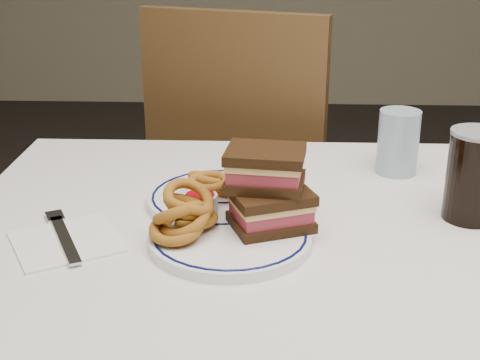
{
  "coord_description": "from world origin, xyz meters",
  "views": [
    {
      "loc": [
        -0.14,
        -0.91,
        1.2
      ],
      "look_at": [
        -0.18,
        -0.02,
        0.84
      ],
      "focal_mm": 50.0,
      "sensor_mm": 36.0,
      "label": 1
    }
  ],
  "objects_px": {
    "main_plate": "(230,237)",
    "reuben_sandwich": "(268,188)",
    "far_plate": "(221,199)",
    "chair_far": "(249,177)",
    "beer_mug": "(476,174)"
  },
  "relations": [
    {
      "from": "reuben_sandwich",
      "to": "far_plate",
      "type": "distance_m",
      "value": 0.15
    },
    {
      "from": "reuben_sandwich",
      "to": "far_plate",
      "type": "bearing_deg",
      "value": 125.29
    },
    {
      "from": "main_plate",
      "to": "far_plate",
      "type": "relative_size",
      "value": 0.98
    },
    {
      "from": "main_plate",
      "to": "beer_mug",
      "type": "bearing_deg",
      "value": 15.34
    },
    {
      "from": "beer_mug",
      "to": "far_plate",
      "type": "height_order",
      "value": "beer_mug"
    },
    {
      "from": "chair_far",
      "to": "beer_mug",
      "type": "height_order",
      "value": "chair_far"
    },
    {
      "from": "chair_far",
      "to": "main_plate",
      "type": "relative_size",
      "value": 4.17
    },
    {
      "from": "main_plate",
      "to": "far_plate",
      "type": "distance_m",
      "value": 0.14
    },
    {
      "from": "chair_far",
      "to": "main_plate",
      "type": "xyz_separation_m",
      "value": [
        -0.01,
        -0.8,
        0.22
      ]
    },
    {
      "from": "main_plate",
      "to": "far_plate",
      "type": "xyz_separation_m",
      "value": [
        -0.02,
        0.14,
        0.0
      ]
    },
    {
      "from": "reuben_sandwich",
      "to": "beer_mug",
      "type": "relative_size",
      "value": 0.97
    },
    {
      "from": "main_plate",
      "to": "reuben_sandwich",
      "type": "xyz_separation_m",
      "value": [
        0.05,
        0.03,
        0.06
      ]
    },
    {
      "from": "far_plate",
      "to": "reuben_sandwich",
      "type": "bearing_deg",
      "value": -54.71
    },
    {
      "from": "main_plate",
      "to": "beer_mug",
      "type": "relative_size",
      "value": 1.65
    },
    {
      "from": "chair_far",
      "to": "reuben_sandwich",
      "type": "xyz_separation_m",
      "value": [
        0.05,
        -0.77,
        0.28
      ]
    }
  ]
}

